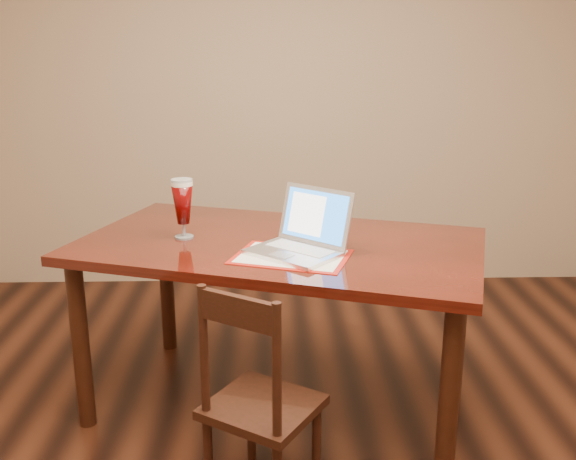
{
  "coord_description": "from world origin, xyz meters",
  "views": [
    {
      "loc": [
        -0.19,
        -2.0,
        1.67
      ],
      "look_at": [
        -0.11,
        0.67,
        0.91
      ],
      "focal_mm": 40.0,
      "sensor_mm": 36.0,
      "label": 1
    }
  ],
  "objects": [
    {
      "name": "dining_chair",
      "position": [
        -0.24,
        0.09,
        0.42
      ],
      "size": [
        0.51,
        0.5,
        0.89
      ],
      "rotation": [
        0.0,
        0.0,
        -0.57
      ],
      "color": "black",
      "rests_on": "ground"
    },
    {
      "name": "dining_table",
      "position": [
        -0.16,
        0.76,
        0.74
      ],
      "size": [
        2.0,
        1.51,
        1.11
      ],
      "rotation": [
        0.0,
        0.0,
        -0.32
      ],
      "color": "#4C110A",
      "rests_on": "ground"
    },
    {
      "name": "room_shell",
      "position": [
        0.0,
        0.0,
        1.76
      ],
      "size": [
        4.51,
        5.01,
        2.71
      ],
      "color": "tan",
      "rests_on": "ground"
    }
  ]
}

